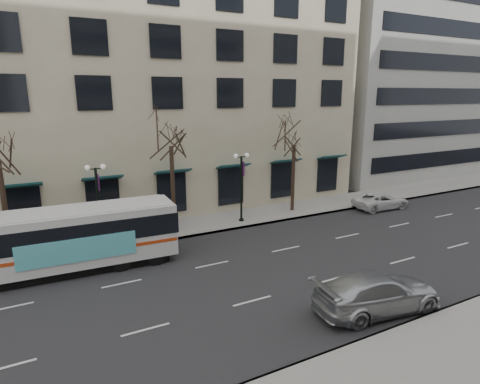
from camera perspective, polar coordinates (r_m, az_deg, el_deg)
ground at (r=21.10m, az=-1.40°, el=-12.54°), size 160.00×160.00×0.00m
sidewalk_far at (r=30.64m, az=-0.51°, el=-3.83°), size 80.00×4.00×0.15m
building_hotel at (r=38.57m, az=-19.08°, el=17.03°), size 40.00×20.00×24.00m
building_office at (r=55.99m, az=20.23°, el=21.40°), size 25.00×20.00×35.00m
tree_far_mid at (r=27.19m, az=-9.86°, el=8.43°), size 3.60×3.60×8.55m
tree_far_right at (r=31.77m, az=7.76°, el=8.38°), size 3.60×3.60×8.06m
lamp_post_left at (r=26.18m, az=-19.51°, el=-1.19°), size 1.22×0.45×5.21m
lamp_post_right at (r=29.20m, az=0.21°, el=1.12°), size 1.22×0.45×5.21m
city_bus at (r=23.39m, az=-24.64°, el=-6.18°), size 12.75×3.31×3.43m
silver_car at (r=19.17m, az=18.97°, el=-13.36°), size 6.16×3.12×1.71m
white_pickup at (r=35.45m, az=19.39°, el=-1.17°), size 4.98×2.53×1.35m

